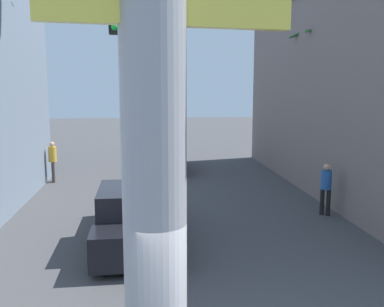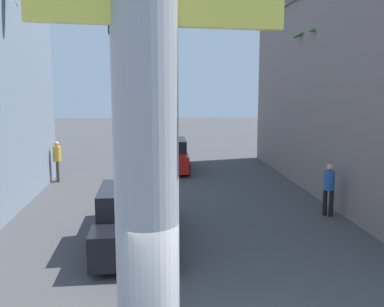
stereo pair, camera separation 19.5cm
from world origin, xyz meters
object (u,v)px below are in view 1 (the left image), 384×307
at_px(neon_sign_pole, 153,37).
at_px(car_lead, 134,216).
at_px(palm_tree_mid_right, 321,90).
at_px(pedestrian_far_left, 53,159).
at_px(street_lamp, 348,71).
at_px(pedestrian_mid_right, 326,185).
at_px(car_far, 165,155).
at_px(palm_tree_far_right, 269,48).

bearing_deg(neon_sign_pole, car_lead, 93.95).
distance_m(palm_tree_mid_right, pedestrian_far_left, 11.71).
bearing_deg(street_lamp, pedestrian_mid_right, -144.32).
bearing_deg(palm_tree_mid_right, car_lead, -143.23).
bearing_deg(car_far, palm_tree_mid_right, -35.71).
relative_size(palm_tree_mid_right, pedestrian_mid_right, 3.90).
height_order(car_lead, palm_tree_mid_right, palm_tree_mid_right).
bearing_deg(car_lead, pedestrian_far_left, 115.46).
height_order(palm_tree_far_right, pedestrian_mid_right, palm_tree_far_right).
distance_m(neon_sign_pole, street_lamp, 10.67).
bearing_deg(palm_tree_mid_right, car_far, 144.29).
xyz_separation_m(street_lamp, car_lead, (-6.96, -2.31, -3.94)).
bearing_deg(street_lamp, pedestrian_far_left, 152.98).
relative_size(neon_sign_pole, car_far, 2.40).
height_order(neon_sign_pole, palm_tree_mid_right, neon_sign_pole).
relative_size(palm_tree_far_right, palm_tree_mid_right, 1.43).
xyz_separation_m(street_lamp, palm_tree_mid_right, (0.47, 3.25, -0.63)).
height_order(neon_sign_pole, street_lamp, neon_sign_pole).
distance_m(car_far, pedestrian_far_left, 5.49).
bearing_deg(street_lamp, neon_sign_pole, -127.77).
distance_m(palm_tree_far_right, pedestrian_mid_right, 12.13).
distance_m(car_lead, palm_tree_far_right, 15.57).
relative_size(neon_sign_pole, palm_tree_far_right, 1.08).
distance_m(street_lamp, car_far, 10.26).
distance_m(neon_sign_pole, palm_tree_far_right, 19.99).
bearing_deg(pedestrian_mid_right, neon_sign_pole, -126.05).
height_order(neon_sign_pole, car_far, neon_sign_pole).
bearing_deg(palm_tree_far_right, pedestrian_far_left, -156.30).
height_order(car_far, pedestrian_far_left, pedestrian_far_left).
distance_m(street_lamp, car_lead, 8.33).
relative_size(palm_tree_far_right, pedestrian_mid_right, 5.56).
distance_m(street_lamp, palm_tree_mid_right, 3.34).
distance_m(neon_sign_pole, palm_tree_mid_right, 13.64).
bearing_deg(palm_tree_mid_right, pedestrian_mid_right, -108.74).
xyz_separation_m(neon_sign_pole, palm_tree_far_right, (6.90, 18.69, 1.56)).
distance_m(street_lamp, pedestrian_mid_right, 3.79).
height_order(street_lamp, palm_tree_far_right, palm_tree_far_right).
height_order(car_lead, car_far, same).
distance_m(car_far, pedestrian_mid_right, 9.53).
xyz_separation_m(street_lamp, palm_tree_far_right, (0.37, 10.26, 1.62)).
bearing_deg(pedestrian_mid_right, pedestrian_far_left, 148.46).
bearing_deg(palm_tree_far_right, pedestrian_mid_right, -96.29).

